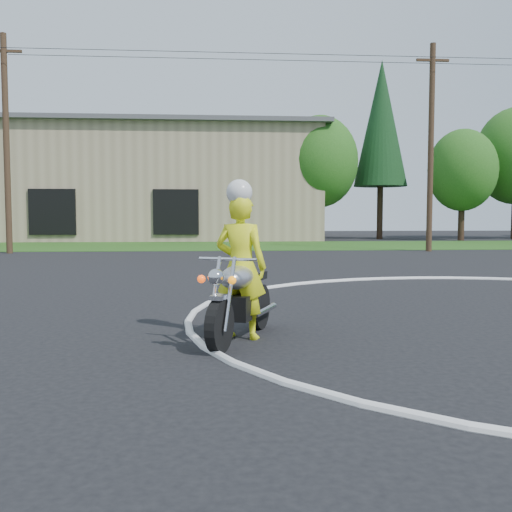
{
  "coord_description": "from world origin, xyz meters",
  "views": [
    {
      "loc": [
        -5.59,
        -6.2,
        1.72
      ],
      "look_at": [
        -4.92,
        2.66,
        1.1
      ],
      "focal_mm": 40.0,
      "sensor_mm": 36.0,
      "label": 1
    }
  ],
  "objects": [
    {
      "name": "primary_motorcycle",
      "position": [
        -5.21,
        1.62,
        0.58
      ],
      "size": [
        1.17,
        2.16,
        1.2
      ],
      "rotation": [
        0.0,
        0.0,
        -0.4
      ],
      "color": "black",
      "rests_on": "ground"
    },
    {
      "name": "grass_strip",
      "position": [
        0.0,
        27.0,
        0.01
      ],
      "size": [
        120.0,
        10.0,
        0.02
      ],
      "primitive_type": "cube",
      "color": "#1E4714",
      "rests_on": "ground"
    },
    {
      "name": "treeline",
      "position": [
        14.78,
        34.61,
        6.62
      ],
      "size": [
        38.2,
        8.1,
        14.52
      ],
      "color": "#382619",
      "rests_on": "ground"
    },
    {
      "name": "warehouse",
      "position": [
        -18.0,
        39.99,
        4.16
      ],
      "size": [
        41.0,
        17.0,
        8.3
      ],
      "color": "tan",
      "rests_on": "ground"
    },
    {
      "name": "utility_poles",
      "position": [
        5.0,
        21.0,
        5.2
      ],
      "size": [
        41.6,
        1.12,
        10.0
      ],
      "color": "#473321",
      "rests_on": "ground"
    },
    {
      "name": "rider_primary_grp",
      "position": [
        -5.2,
        1.76,
        1.08
      ],
      "size": [
        0.87,
        0.73,
        2.23
      ],
      "rotation": [
        0.0,
        0.0,
        -0.4
      ],
      "color": "yellow",
      "rests_on": "ground"
    }
  ]
}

